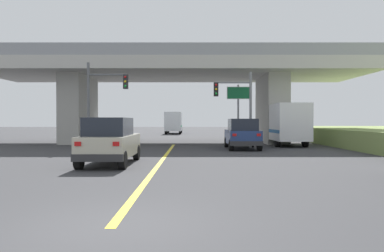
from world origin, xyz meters
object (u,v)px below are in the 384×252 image
box_truck (284,124)px  highway_sign (238,100)px  traffic_signal_nearside (238,100)px  suv_crossing (242,134)px  semi_truck_distant (174,122)px  suv_lead (110,141)px  traffic_signal_farside (101,95)px

box_truck → highway_sign: bearing=178.1°
box_truck → traffic_signal_nearside: traffic_signal_nearside is taller
suv_crossing → box_truck: size_ratio=0.60×
box_truck → suv_crossing: bearing=-133.6°
box_truck → semi_truck_distant: size_ratio=0.99×
suv_crossing → semi_truck_distant: bearing=102.1°
traffic_signal_nearside → semi_truck_distant: size_ratio=0.72×
suv_lead → semi_truck_distant: (0.86, 37.47, 0.62)m
suv_crossing → traffic_signal_nearside: (-0.15, 1.08, 2.29)m
highway_sign → box_truck: bearing=-1.9°
traffic_signal_nearside → semi_truck_distant: 28.54m
highway_sign → semi_truck_distant: bearing=104.2°
traffic_signal_farside → highway_sign: 10.46m
suv_lead → highway_sign: highway_sign is taller
traffic_signal_farside → semi_truck_distant: size_ratio=0.79×
box_truck → traffic_signal_nearside: (-3.96, -2.91, 1.65)m
suv_lead → traffic_signal_farside: traffic_signal_farside is taller
box_truck → semi_truck_distant: (-9.84, 24.96, -0.01)m
highway_sign → semi_truck_distant: size_ratio=0.64×
traffic_signal_nearside → highway_sign: 3.07m
suv_lead → highway_sign: (7.14, 12.62, 2.48)m
box_truck → traffic_signal_farside: (-13.23, -3.84, 1.95)m
box_truck → traffic_signal_farside: 13.91m
suv_crossing → traffic_signal_farside: 9.77m
traffic_signal_farside → traffic_signal_nearside: bearing=5.7°
box_truck → traffic_signal_nearside: bearing=-143.7°
traffic_signal_farside → highway_sign: traffic_signal_farside is taller
semi_truck_distant → traffic_signal_farside: bearing=-96.7°
suv_lead → semi_truck_distant: size_ratio=0.63×
suv_lead → suv_crossing: (6.89, 8.51, -0.00)m
traffic_signal_farside → semi_truck_distant: traffic_signal_farside is taller
suv_lead → semi_truck_distant: bearing=88.7°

